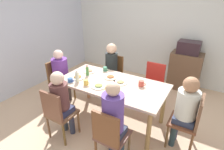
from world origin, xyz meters
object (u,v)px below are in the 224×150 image
plate_1 (89,71)px  plate_2 (121,82)px  chair_5 (59,79)px  cup_2 (70,80)px  side_cabinet (185,71)px  person_3 (61,99)px  plate_3 (78,77)px  cup_4 (105,69)px  bottle_2 (77,76)px  cup_3 (108,88)px  plate_4 (99,86)px  cup_1 (86,82)px  person_4 (111,66)px  person_2 (186,106)px  cup_0 (141,83)px  person_5 (61,72)px  bottle_0 (114,86)px  chair_3 (58,112)px  chair_4 (113,73)px  person_1 (113,117)px  microwave (189,47)px  chair_1 (110,135)px  chair_0 (153,83)px  chair_2 (190,120)px  plate_0 (110,77)px  bottle_1 (87,71)px  dining_table (112,87)px

plate_1 → plate_2: 0.76m
chair_5 → plate_1: size_ratio=3.91×
cup_2 → side_cabinet: side_cabinet is taller
person_3 → plate_3: size_ratio=4.55×
cup_2 → cup_4: bearing=69.3°
plate_1 → bottle_2: size_ratio=1.04×
person_3 → plate_3: bearing=105.9°
cup_3 → plate_2: bearing=81.2°
cup_2 → bottle_2: size_ratio=0.57×
chair_5 → plate_1: bearing=14.6°
plate_4 → cup_1: bearing=-165.0°
person_4 → chair_5: person_4 is taller
person_2 → plate_4: size_ratio=4.79×
cup_1 → cup_0: bearing=28.2°
cup_2 → side_cabinet: bearing=56.0°
cup_4 → cup_3: bearing=-54.1°
cup_3 → person_4: bearing=118.3°
cup_3 → plate_4: bearing=171.9°
person_5 → bottle_0: person_5 is taller
plate_1 → bottle_2: bearing=-79.8°
chair_3 → person_4: size_ratio=0.74×
cup_0 → cup_2: cup_0 is taller
chair_4 → plate_4: 1.16m
person_1 → microwave: (0.42, 2.68, 0.31)m
person_3 → chair_1: bearing=-5.7°
chair_0 → chair_2: same height
plate_0 → person_3: bearing=-110.4°
chair_2 → bottle_1: bearing=178.9°
chair_2 → person_3: size_ratio=0.77×
person_1 → side_cabinet: bearing=81.1°
plate_0 → bottle_1: bottle_1 is taller
chair_0 → person_4: person_4 is taller
plate_3 → cup_1: size_ratio=2.34×
dining_table → bottle_0: size_ratio=9.58×
chair_1 → microwave: size_ratio=1.88×
person_2 → person_5: (-2.44, 0.00, -0.01)m
person_5 → microwave: bearing=42.4°
chair_0 → chair_4: (-0.93, 0.00, 0.00)m
chair_1 → cup_2: chair_1 is taller
chair_1 → chair_5: size_ratio=1.00×
plate_0 → person_1: bearing=-57.1°
cup_1 → cup_4: bearing=93.3°
cup_0 → side_cabinet: (0.41, 1.78, -0.36)m
bottle_1 → person_2: bearing=-1.1°
person_4 → plate_1: size_ratio=5.26×
bottle_2 → side_cabinet: (1.43, 2.19, -0.42)m
chair_5 → cup_0: (1.79, 0.15, 0.30)m
plate_1 → microwave: (1.51, 1.75, 0.26)m
cup_2 → plate_4: bearing=11.9°
chair_5 → person_3: bearing=-41.7°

